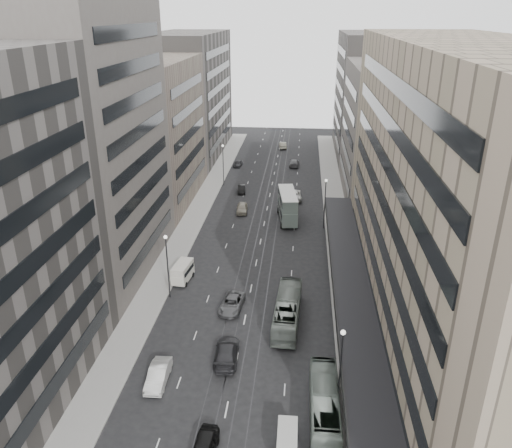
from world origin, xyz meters
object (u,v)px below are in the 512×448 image
at_px(sedan_0, 204,448).
at_px(sedan_2, 232,304).
at_px(double_decker, 288,205).
at_px(panel_van, 183,272).
at_px(sedan_1, 158,375).
at_px(bus_far, 287,310).
at_px(vw_microbus, 287,442).
at_px(bus_near, 324,405).

xyz_separation_m(sedan_0, sedan_2, (-0.74, 21.13, -0.05)).
bearing_deg(double_decker, sedan_0, -103.12).
bearing_deg(sedan_2, panel_van, 146.18).
bearing_deg(sedan_1, bus_far, 41.62).
height_order(double_decker, sedan_1, double_decker).
relative_size(sedan_0, sedan_2, 0.87).
bearing_deg(panel_van, double_decker, 66.88).
relative_size(bus_far, sedan_1, 2.27).
xyz_separation_m(vw_microbus, sedan_0, (-6.50, -0.84, -0.38)).
xyz_separation_m(panel_van, sedan_1, (2.08, -19.08, -0.59)).
relative_size(bus_near, sedan_1, 2.10).
relative_size(bus_near, sedan_0, 2.25).
distance_m(double_decker, sedan_2, 28.35).
height_order(double_decker, panel_van, double_decker).
relative_size(bus_far, sedan_2, 2.13).
bearing_deg(sedan_0, bus_far, 76.97).
distance_m(bus_far, vw_microbus, 18.22).
relative_size(bus_far, sedan_0, 2.43).
height_order(bus_far, sedan_2, bus_far).
height_order(bus_far, vw_microbus, bus_far).
height_order(bus_near, double_decker, double_decker).
bearing_deg(sedan_0, double_decker, 88.51).
height_order(bus_near, vw_microbus, bus_near).
bearing_deg(bus_far, panel_van, -27.56).
bearing_deg(double_decker, bus_near, -91.36).
xyz_separation_m(bus_near, sedan_1, (-15.42, 3.07, -0.62)).
xyz_separation_m(panel_van, sedan_0, (7.97, -27.09, -0.61)).
xyz_separation_m(bus_far, vw_microbus, (0.64, -18.21, -0.39)).
relative_size(panel_van, sedan_1, 0.86).
xyz_separation_m(vw_microbus, sedan_2, (-7.25, 20.29, -0.43)).
relative_size(bus_far, vw_microbus, 2.88).
distance_m(bus_far, sedan_0, 19.95).
bearing_deg(bus_near, double_decker, -84.06).
height_order(vw_microbus, sedan_1, vw_microbus).
bearing_deg(panel_van, sedan_0, -66.44).
xyz_separation_m(bus_far, sedan_1, (-11.75, -11.05, -0.74)).
height_order(bus_far, sedan_1, bus_far).
distance_m(vw_microbus, sedan_0, 6.57).
bearing_deg(panel_van, bus_far, -22.98).
bearing_deg(bus_far, sedan_2, -14.88).
xyz_separation_m(double_decker, vw_microbus, (1.73, -48.03, -1.51)).
xyz_separation_m(bus_near, panel_van, (-17.50, 22.15, -0.03)).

